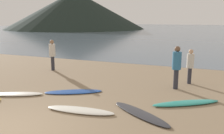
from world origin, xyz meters
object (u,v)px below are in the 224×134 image
object	(u,v)px
surfboard_2	(73,92)
person_1	(177,64)
surfboard_1	(17,94)
surfboard_5	(186,103)
surfboard_4	(140,113)
person_2	(190,64)
surfboard_3	(80,110)
person_0	(52,52)

from	to	relation	value
surfboard_2	person_1	distance (m)	4.30
surfboard_1	surfboard_2	world-z (taller)	surfboard_1
surfboard_5	surfboard_1	bearing A→B (deg)	158.93
surfboard_1	surfboard_4	xyz separation A→B (m)	(4.86, -0.03, -0.01)
person_1	person_2	world-z (taller)	person_1
surfboard_2	surfboard_5	size ratio (longest dim) A/B	0.92
surfboard_3	surfboard_4	xyz separation A→B (m)	(1.81, 0.49, -0.01)
surfboard_4	surfboard_5	bearing A→B (deg)	83.82
surfboard_2	person_0	distance (m)	4.64
surfboard_4	person_0	bearing A→B (deg)	178.50
surfboard_1	person_1	xyz separation A→B (m)	(5.44, 3.19, 1.00)
surfboard_3	surfboard_2	bearing A→B (deg)	120.80
surfboard_4	person_1	xyz separation A→B (m)	(0.58, 3.21, 1.01)
surfboard_1	person_1	size ratio (longest dim) A/B	1.11
surfboard_2	person_1	xyz separation A→B (m)	(3.63, 2.07, 1.01)
surfboard_3	surfboard_5	xyz separation A→B (m)	(3.00, 1.96, 0.00)
person_1	person_2	distance (m)	1.17
surfboard_4	person_1	distance (m)	3.42
person_0	person_1	bearing A→B (deg)	-37.03
surfboard_3	surfboard_4	distance (m)	1.87
surfboard_3	surfboard_5	bearing A→B (deg)	26.72
surfboard_4	person_2	size ratio (longest dim) A/B	1.56
surfboard_1	person_0	size ratio (longest dim) A/B	1.16
surfboard_1	person_0	world-z (taller)	person_0
person_1	surfboard_2	bearing A→B (deg)	41.47
surfboard_4	person_0	xyz separation A→B (m)	(-6.31, 4.30, 0.96)
surfboard_3	surfboard_4	size ratio (longest dim) A/B	0.93
person_1	surfboard_3	bearing A→B (deg)	68.91
person_0	person_2	xyz separation A→B (m)	(7.33, -0.02, -0.09)
person_2	surfboard_5	bearing A→B (deg)	103.28
surfboard_3	person_0	bearing A→B (deg)	126.81
surfboard_1	person_2	world-z (taller)	person_2
surfboard_2	surfboard_4	size ratio (longest dim) A/B	0.93
surfboard_4	person_1	world-z (taller)	person_1
surfboard_5	person_1	bearing A→B (deg)	74.84
surfboard_3	person_2	distance (m)	5.61
surfboard_2	surfboard_5	xyz separation A→B (m)	(4.24, 0.33, 0.02)
surfboard_1	person_1	distance (m)	6.38
person_0	person_1	size ratio (longest dim) A/B	0.96
surfboard_2	person_2	size ratio (longest dim) A/B	1.45
surfboard_1	surfboard_2	distance (m)	2.13
surfboard_1	person_0	xyz separation A→B (m)	(-1.45, 4.28, 0.96)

